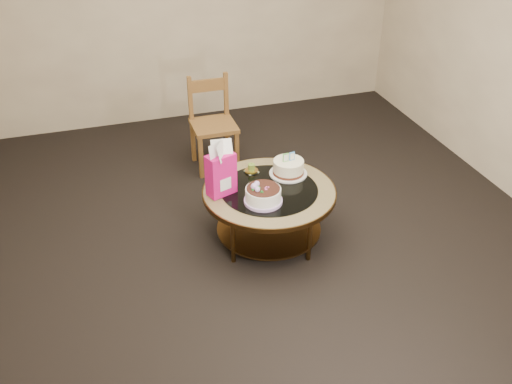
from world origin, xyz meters
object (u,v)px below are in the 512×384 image
object	(u,v)px
coffee_table	(269,198)
gift_bag	(221,169)
cream_cake	(288,168)
dining_chair	(213,123)
decorated_cake	(263,196)

from	to	relation	value
coffee_table	gift_bag	bearing A→B (deg)	170.97
cream_cake	dining_chair	distance (m)	1.18
cream_cake	gift_bag	distance (m)	0.60
cream_cake	gift_bag	bearing A→B (deg)	-176.02
gift_bag	dining_chair	size ratio (longest dim) A/B	0.48
dining_chair	cream_cake	bearing A→B (deg)	-73.26
cream_cake	gift_bag	xyz separation A→B (m)	(-0.57, -0.11, 0.15)
coffee_table	dining_chair	distance (m)	1.30
coffee_table	dining_chair	world-z (taller)	dining_chair
coffee_table	gift_bag	xyz separation A→B (m)	(-0.36, 0.06, 0.29)
decorated_cake	coffee_table	bearing A→B (deg)	56.55
coffee_table	dining_chair	xyz separation A→B (m)	(-0.12, 1.29, 0.06)
decorated_cake	cream_cake	world-z (taller)	cream_cake
coffee_table	cream_cake	distance (m)	0.31
coffee_table	decorated_cake	world-z (taller)	decorated_cake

